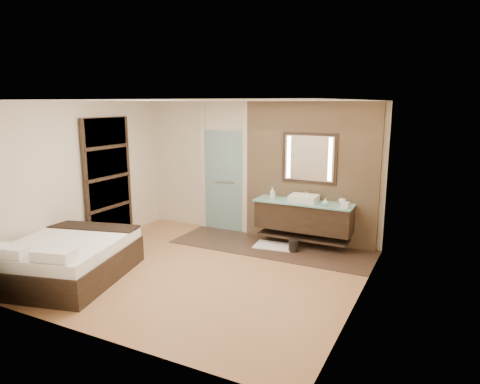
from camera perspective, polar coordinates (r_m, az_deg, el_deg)
The scene contains 15 objects.
floor at distance 7.07m, azimuth -5.38°, elevation -10.39°, with size 5.00×5.00×0.00m, color #AB7647.
tile_strip at distance 8.15m, azimuth 4.26°, elevation -7.27°, with size 3.80×1.30×0.01m, color #392A1F.
stone_wall at distance 8.22m, azimuth 9.26°, elevation 2.44°, with size 2.60×0.08×2.70m, color tan.
vanity at distance 8.10m, azimuth 8.46°, elevation -3.23°, with size 1.85×0.55×0.88m.
mirror_unit at distance 8.12m, azimuth 9.22°, elevation 4.47°, with size 1.06×0.04×0.96m.
frosted_door at distance 8.96m, azimuth -2.15°, elevation 2.02°, with size 1.10×0.12×2.70m.
shoji_partition at distance 8.66m, azimuth -17.16°, elevation 1.60°, with size 0.06×1.20×2.40m.
bed at distance 7.16m, azimuth -21.92°, elevation -8.26°, with size 2.01×2.29×0.76m.
bath_mat at distance 8.16m, azimuth 4.56°, elevation -7.16°, with size 0.72×0.50×0.02m, color white.
waste_bin at distance 7.90m, azimuth 7.17°, elevation -7.11°, with size 0.19×0.19×0.23m, color black.
tissue_box at distance 7.69m, azimuth 13.91°, elevation -1.70°, with size 0.12×0.12×0.10m, color silver.
soap_bottle_a at distance 8.22m, azimuth 4.33°, elevation -0.11°, with size 0.08×0.08×0.21m, color white.
soap_bottle_b at distance 8.28m, azimuth 4.38°, elevation -0.18°, with size 0.08×0.08×0.17m, color #B2B2B2.
soap_bottle_c at distance 7.78m, azimuth 11.30°, elevation -1.31°, with size 0.10×0.10×0.13m, color silver.
cup at distance 7.95m, azimuth 13.47°, elevation -1.25°, with size 0.13×0.13×0.10m, color white.
Camera 1 is at (3.50, -5.53, 2.67)m, focal length 32.00 mm.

